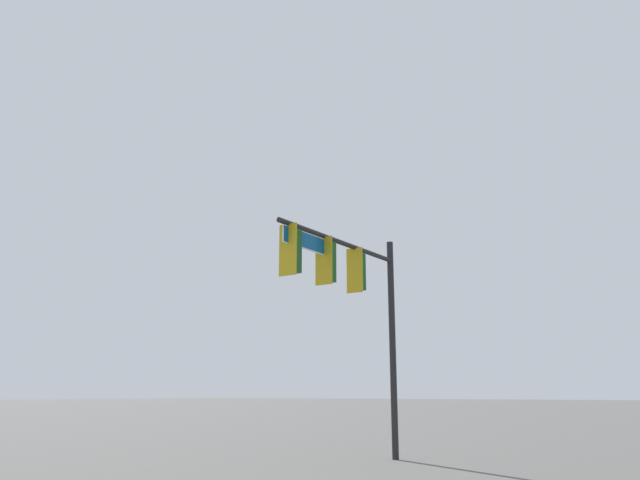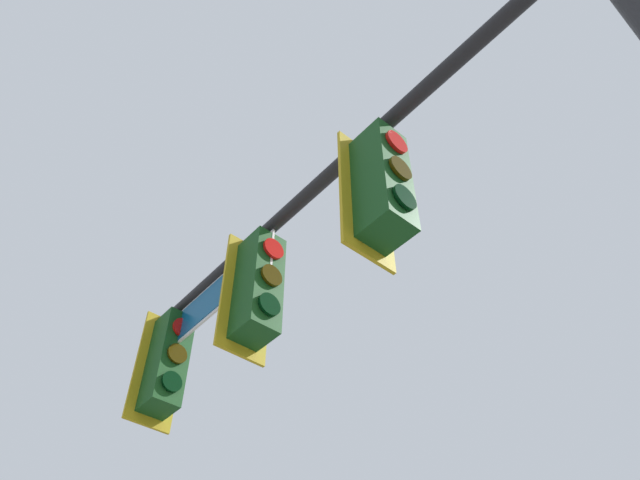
% 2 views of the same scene
% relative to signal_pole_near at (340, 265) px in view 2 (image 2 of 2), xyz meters
% --- Properties ---
extents(signal_pole_near, '(5.90, 0.61, 6.61)m').
position_rel_signal_pole_near_xyz_m(signal_pole_near, '(0.00, 0.00, 0.00)').
color(signal_pole_near, black).
rests_on(signal_pole_near, ground_plane).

